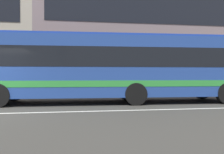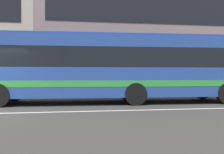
% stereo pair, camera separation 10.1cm
% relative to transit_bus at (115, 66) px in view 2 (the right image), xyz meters
% --- Properties ---
extents(apartment_block_right, '(22.04, 9.12, 11.42)m').
position_rel_transit_bus_xyz_m(apartment_block_right, '(5.96, 11.69, 3.92)').
color(apartment_block_right, gray).
rests_on(apartment_block_right, ground_plane).
extents(transit_bus, '(12.28, 3.11, 3.24)m').
position_rel_transit_bus_xyz_m(transit_bus, '(0.00, 0.00, 0.00)').
color(transit_bus, '#244493').
rests_on(transit_bus, ground_plane).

